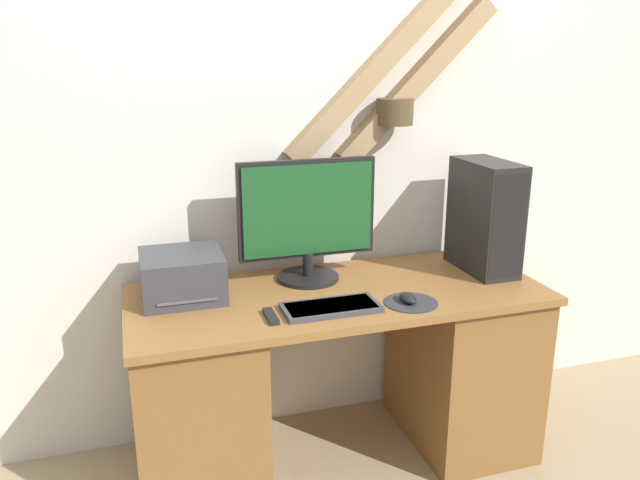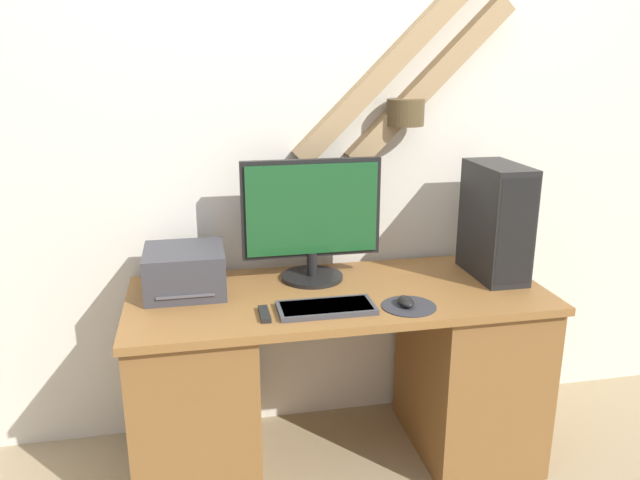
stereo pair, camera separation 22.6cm
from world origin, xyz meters
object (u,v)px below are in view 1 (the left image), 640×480
(monitor, at_px, (307,217))
(printer, at_px, (182,276))
(keyboard, at_px, (331,307))
(mouse, at_px, (408,298))
(computer_tower, at_px, (485,217))
(remote_control, at_px, (271,316))

(monitor, distance_m, printer, 0.52)
(keyboard, xyz_separation_m, mouse, (0.28, -0.02, 0.01))
(monitor, bearing_deg, keyboard, -92.01)
(mouse, bearing_deg, computer_tower, 28.24)
(keyboard, height_order, printer, printer)
(printer, bearing_deg, mouse, -21.57)
(monitor, relative_size, printer, 1.86)
(monitor, height_order, keyboard, monitor)
(mouse, bearing_deg, printer, 158.43)
(keyboard, relative_size, remote_control, 2.74)
(monitor, distance_m, computer_tower, 0.73)
(monitor, height_order, mouse, monitor)
(remote_control, bearing_deg, mouse, -1.88)
(mouse, distance_m, remote_control, 0.50)
(mouse, xyz_separation_m, remote_control, (-0.50, 0.02, -0.01))
(mouse, distance_m, computer_tower, 0.55)
(keyboard, distance_m, computer_tower, 0.79)
(monitor, bearing_deg, computer_tower, -8.58)
(computer_tower, xyz_separation_m, remote_control, (-0.94, -0.22, -0.22))
(keyboard, bearing_deg, monitor, 87.99)
(mouse, xyz_separation_m, printer, (-0.76, 0.30, 0.06))
(computer_tower, bearing_deg, remote_control, -166.72)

